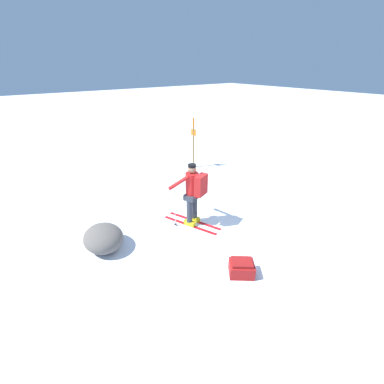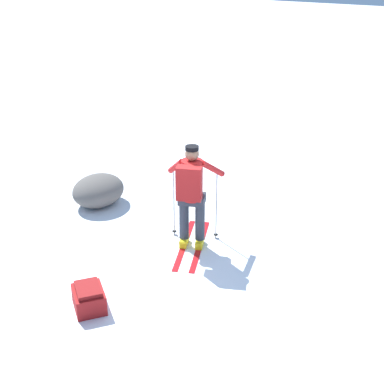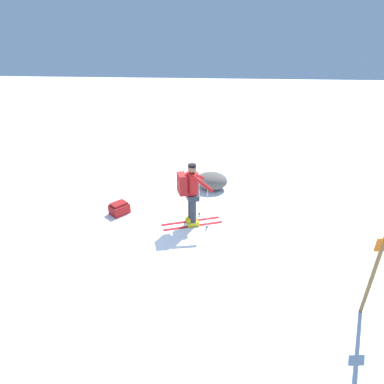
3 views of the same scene
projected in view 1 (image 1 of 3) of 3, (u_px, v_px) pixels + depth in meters
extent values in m
plane|color=white|center=(218.00, 234.00, 6.45)|extent=(80.00, 80.00, 0.00)
cube|color=red|center=(190.00, 225.00, 6.81)|extent=(1.52, 0.67, 0.01)
cube|color=yellow|center=(190.00, 223.00, 6.78)|extent=(0.32, 0.21, 0.12)
cylinder|color=#2D333D|center=(189.00, 210.00, 6.60)|extent=(0.15, 0.15, 0.69)
cube|color=red|center=(194.00, 221.00, 7.01)|extent=(1.52, 0.67, 0.01)
cube|color=yellow|center=(194.00, 219.00, 6.98)|extent=(0.32, 0.21, 0.12)
cylinder|color=#2D333D|center=(194.00, 206.00, 6.79)|extent=(0.15, 0.15, 0.69)
cube|color=#2D333D|center=(192.00, 196.00, 6.54)|extent=(0.41, 0.48, 0.14)
cylinder|color=red|center=(192.00, 185.00, 6.40)|extent=(0.33, 0.33, 0.63)
sphere|color=#8C664C|center=(192.00, 169.00, 6.21)|extent=(0.21, 0.21, 0.21)
cylinder|color=black|center=(192.00, 166.00, 6.17)|extent=(0.20, 0.20, 0.06)
cube|color=maroon|center=(201.00, 185.00, 6.26)|extent=(0.31, 0.41, 0.52)
cylinder|color=#B2B7BC|center=(175.00, 207.00, 6.52)|extent=(0.02, 0.02, 1.18)
cylinder|color=black|center=(175.00, 224.00, 6.76)|extent=(0.07, 0.07, 0.01)
cylinder|color=red|center=(179.00, 183.00, 6.22)|extent=(0.38, 0.48, 0.40)
cylinder|color=#B2B7BC|center=(189.00, 196.00, 7.05)|extent=(0.02, 0.02, 1.18)
cylinder|color=black|center=(189.00, 212.00, 7.29)|extent=(0.07, 0.07, 0.01)
cylinder|color=red|center=(191.00, 175.00, 6.66)|extent=(0.54, 0.19, 0.40)
cube|color=maroon|center=(241.00, 269.00, 5.19)|extent=(0.61, 0.63, 0.27)
cube|color=maroon|center=(242.00, 262.00, 5.11)|extent=(0.50, 0.52, 0.06)
cylinder|color=olive|center=(193.00, 143.00, 10.21)|extent=(0.06, 0.06, 2.01)
cylinder|color=orange|center=(194.00, 122.00, 9.84)|extent=(0.07, 0.07, 0.36)
cube|color=orange|center=(193.00, 132.00, 10.01)|extent=(0.24, 0.06, 0.24)
ellipsoid|color=#5B5651|center=(103.00, 238.00, 5.86)|extent=(1.02, 0.87, 0.56)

